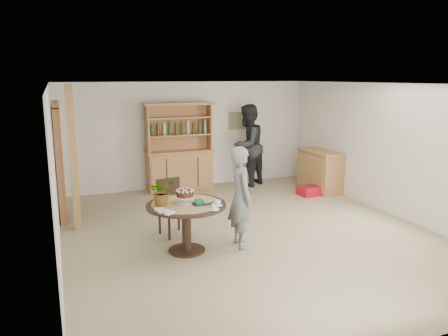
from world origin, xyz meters
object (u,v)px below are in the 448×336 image
teen_boy (241,197)px  hutch (179,161)px  red_suitcase (312,190)px  dining_table (186,213)px  sideboard (320,170)px  dining_chair (171,203)px  adult_person (247,146)px

teen_boy → hutch: bearing=3.6°
red_suitcase → hutch: bearing=145.1°
dining_table → teen_boy: bearing=-6.7°
sideboard → red_suitcase: (-0.38, -0.29, -0.37)m
red_suitcase → teen_boy: bearing=-145.5°
dining_table → dining_chair: 0.83m
hutch → teen_boy: (-0.05, -3.76, 0.11)m
sideboard → dining_table: size_ratio=1.05×
hutch → teen_boy: bearing=-90.8°
hutch → teen_boy: hutch is taller
teen_boy → adult_person: 3.90m
adult_person → red_suitcase: bearing=94.9°
hutch → dining_table: bearing=-103.9°
dining_table → dining_chair: size_ratio=1.27×
dining_table → red_suitcase: bearing=30.8°
sideboard → dining_table: bearing=-148.5°
sideboard → hutch: bearing=157.8°
sideboard → dining_chair: 4.27m
hutch → dining_chair: bearing=-108.0°
teen_boy → dining_chair: bearing=47.4°
dining_table → dining_chair: (-0.02, 0.83, -0.07)m
dining_chair → teen_boy: 1.30m
hutch → teen_boy: size_ratio=1.28×
sideboard → adult_person: (-1.41, 1.00, 0.52)m
adult_person → dining_chair: bearing=11.7°
sideboard → teen_boy: bearing=-140.9°
sideboard → dining_chair: bearing=-158.2°
hutch → dining_chair: size_ratio=2.16×
dining_chair → teen_boy: size_ratio=0.59×
dining_chair → red_suitcase: 3.83m
hutch → adult_person: size_ratio=1.03×
dining_chair → adult_person: adult_person is taller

